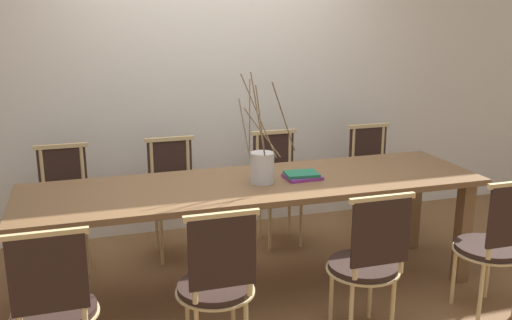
# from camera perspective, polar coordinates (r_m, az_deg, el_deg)

# --- Properties ---
(ground_plane) EXTENTS (16.00, 16.00, 0.00)m
(ground_plane) POSITION_cam_1_polar(r_m,az_deg,el_deg) (4.06, 0.00, -12.71)
(ground_plane) COLOR brown
(wall_rear) EXTENTS (12.00, 0.06, 3.20)m
(wall_rear) POSITION_cam_1_polar(r_m,az_deg,el_deg) (4.86, -4.66, 11.52)
(wall_rear) COLOR silver
(wall_rear) RESTS_ON ground_plane
(dining_table) EXTENTS (3.05, 0.84, 0.77)m
(dining_table) POSITION_cam_1_polar(r_m,az_deg,el_deg) (3.79, 0.00, -3.55)
(dining_table) COLOR brown
(dining_table) RESTS_ON ground_plane
(chair_near_leftend) EXTENTS (0.43, 0.43, 0.92)m
(chair_near_leftend) POSITION_cam_1_polar(r_m,az_deg,el_deg) (3.01, -19.60, -13.45)
(chair_near_leftend) COLOR black
(chair_near_leftend) RESTS_ON ground_plane
(chair_near_left) EXTENTS (0.43, 0.43, 0.92)m
(chair_near_left) POSITION_cam_1_polar(r_m,az_deg,el_deg) (3.07, -3.91, -12.01)
(chair_near_left) COLOR black
(chair_near_left) RESTS_ON ground_plane
(chair_near_center) EXTENTS (0.43, 0.43, 0.92)m
(chair_near_center) POSITION_cam_1_polar(r_m,az_deg,el_deg) (3.36, 11.10, -9.79)
(chair_near_center) COLOR black
(chair_near_center) RESTS_ON ground_plane
(chair_near_right) EXTENTS (0.43, 0.43, 0.92)m
(chair_near_right) POSITION_cam_1_polar(r_m,az_deg,el_deg) (3.83, 22.76, -7.58)
(chair_near_right) COLOR black
(chair_near_right) RESTS_ON ground_plane
(chair_far_leftend) EXTENTS (0.43, 0.43, 0.92)m
(chair_far_leftend) POSITION_cam_1_polar(r_m,az_deg,el_deg) (4.42, -18.55, -4.23)
(chair_far_leftend) COLOR black
(chair_far_leftend) RESTS_ON ground_plane
(chair_far_left) EXTENTS (0.43, 0.43, 0.92)m
(chair_far_left) POSITION_cam_1_polar(r_m,az_deg,el_deg) (4.47, -8.24, -3.40)
(chair_far_left) COLOR black
(chair_far_left) RESTS_ON ground_plane
(chair_far_center) EXTENTS (0.43, 0.43, 0.92)m
(chair_far_center) POSITION_cam_1_polar(r_m,az_deg,el_deg) (4.67, 2.24, -2.45)
(chair_far_center) COLOR black
(chair_far_center) RESTS_ON ground_plane
(chair_far_right) EXTENTS (0.43, 0.43, 0.92)m
(chair_far_right) POSITION_cam_1_polar(r_m,az_deg,el_deg) (5.02, 11.66, -1.52)
(chair_far_right) COLOR black
(chair_far_right) RESTS_ON ground_plane
(vase_centerpiece) EXTENTS (0.38, 0.35, 0.73)m
(vase_centerpiece) POSITION_cam_1_polar(r_m,az_deg,el_deg) (3.71, 0.63, -0.58)
(vase_centerpiece) COLOR silver
(vase_centerpiece) RESTS_ON dining_table
(book_stack) EXTENTS (0.24, 0.20, 0.04)m
(book_stack) POSITION_cam_1_polar(r_m,az_deg,el_deg) (3.85, 4.62, -1.56)
(book_stack) COLOR #842D8C
(book_stack) RESTS_ON dining_table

